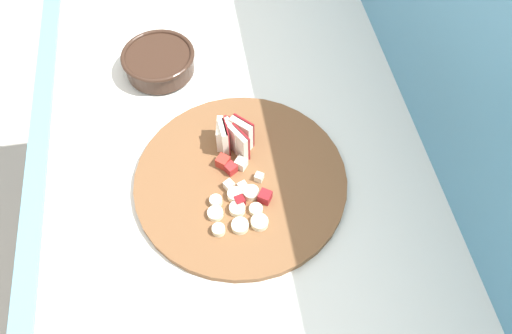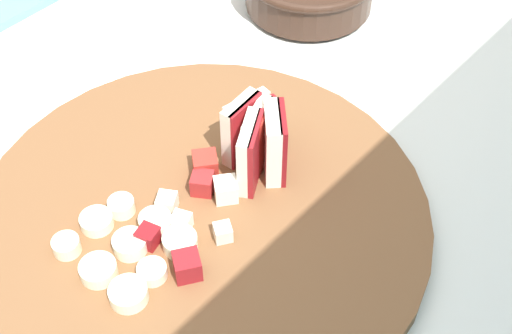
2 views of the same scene
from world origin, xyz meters
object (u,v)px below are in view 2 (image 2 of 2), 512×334
object	(u,v)px
apple_dice_pile	(195,207)
banana_slice_rows	(127,247)
apple_wedge_fan	(256,138)
cutting_board	(202,217)

from	to	relation	value
apple_dice_pile	banana_slice_rows	xyz separation A→B (m)	(0.06, -0.01, -0.00)
apple_wedge_fan	apple_dice_pile	bearing A→B (deg)	0.88
banana_slice_rows	apple_dice_pile	bearing A→B (deg)	167.84
apple_dice_pile	cutting_board	bearing A→B (deg)	165.33
apple_wedge_fan	banana_slice_rows	xyz separation A→B (m)	(0.14, -0.01, -0.02)
apple_wedge_fan	banana_slice_rows	distance (m)	0.14
apple_dice_pile	banana_slice_rows	distance (m)	0.06
cutting_board	apple_wedge_fan	distance (m)	0.08
cutting_board	apple_wedge_fan	bearing A→B (deg)	-178.05
apple_wedge_fan	apple_dice_pile	distance (m)	0.08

